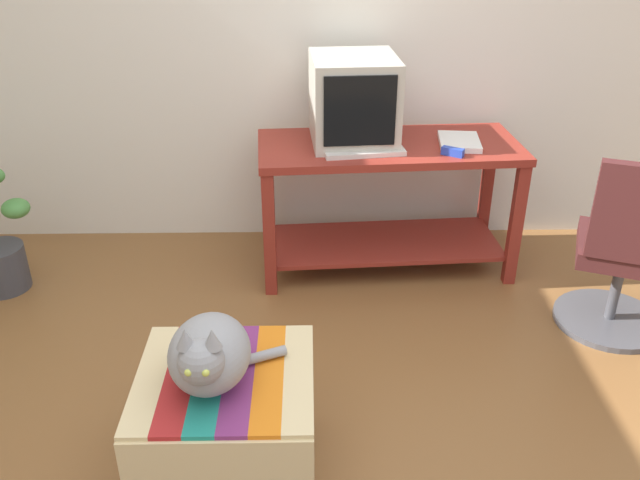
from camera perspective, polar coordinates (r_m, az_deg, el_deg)
back_wall at (r=3.79m, az=0.58°, el=18.84°), size 8.00×0.10×2.60m
desk at (r=3.61m, az=5.71°, el=4.70°), size 1.39×0.67×0.71m
tv_monitor at (r=3.49m, az=2.86°, el=11.69°), size 0.45×0.50×0.44m
keyboard at (r=3.38m, az=3.73°, el=7.52°), size 0.42×0.20×0.02m
book at (r=3.56m, az=11.71°, el=8.14°), size 0.23×0.29×0.03m
ottoman_with_blanket at (r=2.48m, az=-7.77°, el=-15.15°), size 0.60×0.58×0.43m
cat at (r=2.23m, az=-9.38°, el=-9.52°), size 0.39×0.38×0.30m
office_chair at (r=3.37m, az=24.38°, el=-1.47°), size 0.54×0.54×0.89m
stapler at (r=3.40m, az=11.16°, el=7.34°), size 0.11×0.09×0.04m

